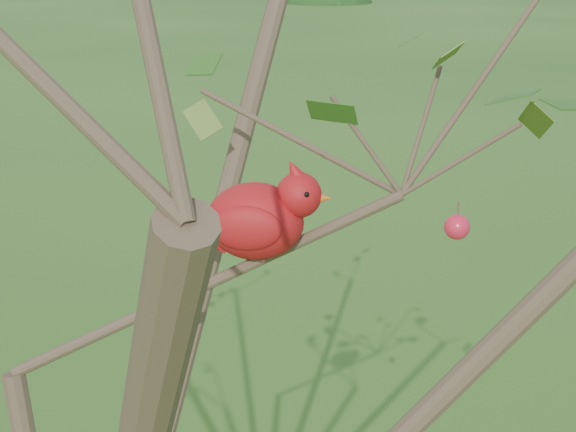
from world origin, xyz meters
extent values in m
sphere|color=red|center=(0.63, 0.01, 2.15)|extent=(0.04, 0.04, 0.04)
ellipsoid|color=#AF140F|center=(0.32, 0.07, 2.17)|extent=(0.18, 0.16, 0.12)
sphere|color=#AF140F|center=(0.38, 0.04, 2.21)|extent=(0.09, 0.09, 0.07)
cone|color=#AF140F|center=(0.38, 0.05, 2.25)|extent=(0.06, 0.05, 0.05)
cone|color=#D85914|center=(0.42, 0.03, 2.21)|extent=(0.04, 0.03, 0.03)
ellipsoid|color=black|center=(0.40, 0.04, 2.21)|extent=(0.03, 0.04, 0.03)
cube|color=#AF140F|center=(0.24, 0.10, 2.15)|extent=(0.10, 0.07, 0.05)
ellipsoid|color=#AF140F|center=(0.33, 0.11, 2.17)|extent=(0.11, 0.07, 0.07)
ellipsoid|color=#AF140F|center=(0.30, 0.03, 2.17)|extent=(0.11, 0.07, 0.07)
camera|label=1|loc=(0.04, -1.16, 2.59)|focal=55.00mm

